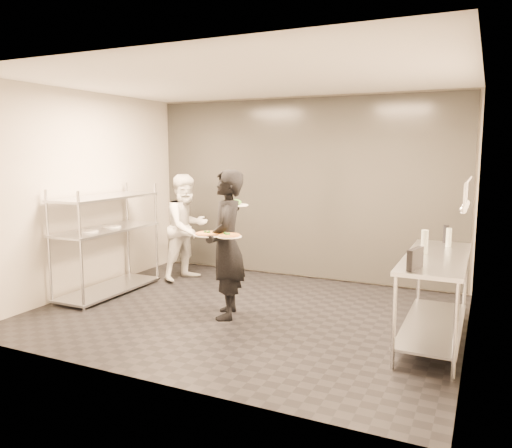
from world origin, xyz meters
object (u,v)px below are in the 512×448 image
at_px(salad_plate, 236,204).
at_px(bottle_dark, 446,234).
at_px(pizza_plate_near, 208,234).
at_px(pass_rack, 107,239).
at_px(chef, 187,227).
at_px(pizza_plate_far, 229,236).
at_px(bottle_clear, 449,237).
at_px(pos_monitor, 415,259).
at_px(waiter, 227,245).
at_px(bottle_green, 425,242).
at_px(prep_counter, 435,284).

bearing_deg(salad_plate, bottle_dark, 16.14).
xyz_separation_m(pizza_plate_near, bottle_dark, (2.47, 1.23, -0.01)).
bearing_deg(pass_rack, chef, 61.45).
distance_m(pass_rack, pizza_plate_far, 2.21).
relative_size(pass_rack, chef, 0.98).
distance_m(salad_plate, bottle_clear, 2.50).
distance_m(chef, pos_monitor, 4.04).
xyz_separation_m(waiter, bottle_green, (2.20, 0.22, 0.17)).
bearing_deg(pizza_plate_far, bottle_green, 12.14).
bearing_deg(prep_counter, pos_monitor, -99.64).
bearing_deg(bottle_dark, bottle_green, -100.67).
height_order(waiter, bottle_dark, waiter).
bearing_deg(prep_counter, pass_rack, -179.97).
distance_m(pass_rack, waiter, 2.01).
bearing_deg(pass_rack, waiter, -5.64).
bearing_deg(pass_rack, pizza_plate_far, -11.09).
relative_size(prep_counter, pizza_plate_far, 6.27).
height_order(prep_counter, bottle_clear, bottle_clear).
bearing_deg(waiter, pos_monitor, 53.48).
height_order(prep_counter, salad_plate, salad_plate).
bearing_deg(bottle_dark, chef, 175.43).
distance_m(pass_rack, chef, 1.26).
bearing_deg(prep_counter, salad_plate, 177.37).
bearing_deg(pos_monitor, pizza_plate_near, -173.06).
distance_m(chef, bottle_green, 3.77).
relative_size(pizza_plate_far, bottle_green, 1.13).
height_order(pass_rack, pos_monitor, pass_rack).
xyz_separation_m(chef, salad_plate, (1.37, -0.99, 0.52)).
bearing_deg(salad_plate, pass_rack, -176.76).
height_order(pass_rack, bottle_clear, pass_rack).
bearing_deg(pizza_plate_far, waiter, 124.35).
height_order(pizza_plate_near, bottle_clear, bottle_clear).
bearing_deg(pizza_plate_near, waiter, 62.87).
distance_m(chef, salad_plate, 1.77).
xyz_separation_m(chef, pos_monitor, (3.61, -1.81, 0.20)).
relative_size(waiter, pos_monitor, 6.57).
height_order(pass_rack, waiter, waiter).
height_order(pass_rack, pizza_plate_far, pass_rack).
xyz_separation_m(pos_monitor, bottle_green, (-0.00, 0.72, 0.03)).
height_order(salad_plate, bottle_dark, salad_plate).
relative_size(prep_counter, bottle_dark, 8.58).
bearing_deg(pizza_plate_far, pizza_plate_near, -179.78).
bearing_deg(chef, pizza_plate_far, -118.09).
height_order(chef, bottle_clear, chef).
height_order(prep_counter, pizza_plate_far, pizza_plate_far).
xyz_separation_m(pizza_plate_near, pizza_plate_far, (0.27, 0.00, 0.00)).
relative_size(waiter, pizza_plate_near, 5.18).
distance_m(pizza_plate_near, pizza_plate_far, 0.27).
relative_size(chef, pizza_plate_far, 5.67).
bearing_deg(pizza_plate_far, pos_monitor, -7.80).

